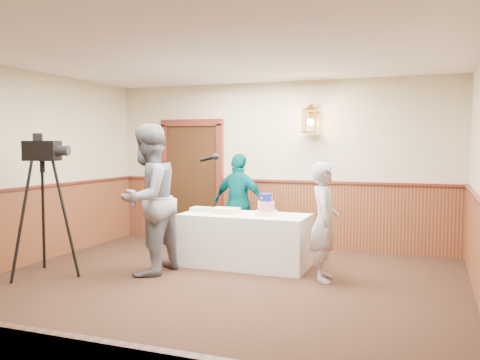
{
  "coord_description": "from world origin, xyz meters",
  "views": [
    {
      "loc": [
        2.46,
        -4.83,
        1.74
      ],
      "look_at": [
        -0.01,
        1.7,
        1.25
      ],
      "focal_mm": 38.0,
      "sensor_mm": 36.0,
      "label": 1
    }
  ],
  "objects_px": {
    "display_table": "(245,240)",
    "tv_camera_rig": "(44,216)",
    "baker": "(324,222)",
    "tiered_cake": "(266,207)",
    "assistant_p": "(239,203)",
    "sheet_cake_yellow": "(225,211)",
    "sheet_cake_green": "(201,209)",
    "interviewer": "(148,199)"
  },
  "relations": [
    {
      "from": "display_table",
      "to": "tv_camera_rig",
      "type": "relative_size",
      "value": 1.01
    },
    {
      "from": "baker",
      "to": "tv_camera_rig",
      "type": "xyz_separation_m",
      "value": [
        -3.49,
        -1.1,
        0.04
      ]
    },
    {
      "from": "tiered_cake",
      "to": "assistant_p",
      "type": "height_order",
      "value": "assistant_p"
    },
    {
      "from": "baker",
      "to": "tv_camera_rig",
      "type": "distance_m",
      "value": 3.66
    },
    {
      "from": "sheet_cake_yellow",
      "to": "assistant_p",
      "type": "distance_m",
      "value": 0.88
    },
    {
      "from": "sheet_cake_yellow",
      "to": "sheet_cake_green",
      "type": "bearing_deg",
      "value": 170.31
    },
    {
      "from": "sheet_cake_yellow",
      "to": "assistant_p",
      "type": "bearing_deg",
      "value": 97.3
    },
    {
      "from": "sheet_cake_green",
      "to": "interviewer",
      "type": "relative_size",
      "value": 0.13
    },
    {
      "from": "interviewer",
      "to": "tv_camera_rig",
      "type": "height_order",
      "value": "interviewer"
    },
    {
      "from": "display_table",
      "to": "assistant_p",
      "type": "distance_m",
      "value": 1.03
    },
    {
      "from": "baker",
      "to": "sheet_cake_yellow",
      "type": "bearing_deg",
      "value": 65.25
    },
    {
      "from": "tiered_cake",
      "to": "baker",
      "type": "height_order",
      "value": "baker"
    },
    {
      "from": "sheet_cake_yellow",
      "to": "display_table",
      "type": "bearing_deg",
      "value": 3.92
    },
    {
      "from": "sheet_cake_yellow",
      "to": "tv_camera_rig",
      "type": "relative_size",
      "value": 0.21
    },
    {
      "from": "sheet_cake_yellow",
      "to": "baker",
      "type": "relative_size",
      "value": 0.25
    },
    {
      "from": "tiered_cake",
      "to": "interviewer",
      "type": "distance_m",
      "value": 1.63
    },
    {
      "from": "display_table",
      "to": "tv_camera_rig",
      "type": "xyz_separation_m",
      "value": [
        -2.28,
        -1.46,
        0.43
      ]
    },
    {
      "from": "tiered_cake",
      "to": "baker",
      "type": "xyz_separation_m",
      "value": [
        0.89,
        -0.36,
        -0.11
      ]
    },
    {
      "from": "sheet_cake_green",
      "to": "baker",
      "type": "relative_size",
      "value": 0.18
    },
    {
      "from": "tiered_cake",
      "to": "sheet_cake_yellow",
      "type": "xyz_separation_m",
      "value": [
        -0.61,
        -0.02,
        -0.08
      ]
    },
    {
      "from": "sheet_cake_green",
      "to": "tv_camera_rig",
      "type": "xyz_separation_m",
      "value": [
        -1.56,
        -1.51,
        0.02
      ]
    },
    {
      "from": "sheet_cake_green",
      "to": "interviewer",
      "type": "bearing_deg",
      "value": -110.9
    },
    {
      "from": "interviewer",
      "to": "display_table",
      "type": "bearing_deg",
      "value": 134.13
    },
    {
      "from": "display_table",
      "to": "assistant_p",
      "type": "relative_size",
      "value": 1.13
    },
    {
      "from": "tv_camera_rig",
      "to": "tiered_cake",
      "type": "bearing_deg",
      "value": 16.16
    },
    {
      "from": "baker",
      "to": "tiered_cake",
      "type": "bearing_deg",
      "value": 56.06
    },
    {
      "from": "interviewer",
      "to": "sheet_cake_yellow",
      "type": "bearing_deg",
      "value": 142.7
    },
    {
      "from": "interviewer",
      "to": "assistant_p",
      "type": "xyz_separation_m",
      "value": [
        0.66,
        1.71,
        -0.21
      ]
    },
    {
      "from": "baker",
      "to": "sheet_cake_green",
      "type": "bearing_deg",
      "value": 65.91
    },
    {
      "from": "sheet_cake_green",
      "to": "tv_camera_rig",
      "type": "distance_m",
      "value": 2.17
    },
    {
      "from": "tv_camera_rig",
      "to": "baker",
      "type": "bearing_deg",
      "value": 4.33
    },
    {
      "from": "display_table",
      "to": "interviewer",
      "type": "bearing_deg",
      "value": -141.19
    },
    {
      "from": "display_table",
      "to": "sheet_cake_green",
      "type": "distance_m",
      "value": 0.83
    },
    {
      "from": "display_table",
      "to": "sheet_cake_green",
      "type": "bearing_deg",
      "value": 175.87
    },
    {
      "from": "sheet_cake_yellow",
      "to": "sheet_cake_green",
      "type": "distance_m",
      "value": 0.43
    },
    {
      "from": "tiered_cake",
      "to": "tv_camera_rig",
      "type": "height_order",
      "value": "tv_camera_rig"
    },
    {
      "from": "display_table",
      "to": "tiered_cake",
      "type": "xyz_separation_m",
      "value": [
        0.31,
        0.0,
        0.49
      ]
    },
    {
      "from": "interviewer",
      "to": "baker",
      "type": "height_order",
      "value": "interviewer"
    },
    {
      "from": "sheet_cake_green",
      "to": "tiered_cake",
      "type": "bearing_deg",
      "value": -2.87
    },
    {
      "from": "interviewer",
      "to": "tv_camera_rig",
      "type": "relative_size",
      "value": 1.13
    },
    {
      "from": "tiered_cake",
      "to": "tv_camera_rig",
      "type": "relative_size",
      "value": 0.2
    },
    {
      "from": "sheet_cake_green",
      "to": "interviewer",
      "type": "distance_m",
      "value": 1.0
    }
  ]
}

